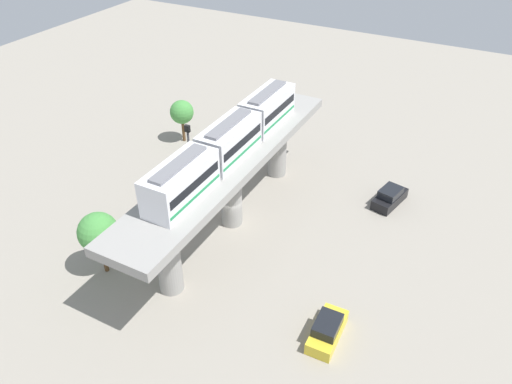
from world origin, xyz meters
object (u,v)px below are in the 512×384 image
at_px(tree_near_viaduct, 98,232).
at_px(train, 229,141).
at_px(parked_car_yellow, 327,330).
at_px(parked_car_black, 390,197).
at_px(signal_post, 191,169).
at_px(tree_mid_lot, 182,112).

bearing_deg(tree_near_viaduct, train, -119.75).
distance_m(train, parked_car_yellow, 16.84).
height_order(parked_car_yellow, parked_car_black, same).
bearing_deg(parked_car_yellow, parked_car_black, -90.05).
height_order(train, parked_car_black, train).
bearing_deg(parked_car_black, signal_post, 47.57).
relative_size(tree_near_viaduct, tree_mid_lot, 1.12).
bearing_deg(train, tree_mid_lot, -39.98).
height_order(train, tree_mid_lot, train).
height_order(parked_car_yellow, tree_near_viaduct, tree_near_viaduct).
xyz_separation_m(parked_car_yellow, tree_near_viaduct, (18.36, 2.15, 3.28)).
bearing_deg(train, parked_car_yellow, 146.92).
xyz_separation_m(parked_car_black, signal_post, (15.39, 10.70, 4.60)).
bearing_deg(train, tree_near_viaduct, 60.25).
distance_m(train, signal_post, 4.81).
height_order(tree_mid_lot, signal_post, signal_post).
xyz_separation_m(parked_car_black, tree_mid_lot, (24.74, -1.02, 2.90)).
relative_size(parked_car_black, signal_post, 0.47).
relative_size(parked_car_black, tree_near_viaduct, 0.80).
bearing_deg(parked_car_black, train, 51.65).
distance_m(parked_car_yellow, parked_car_black, 17.81).
bearing_deg(tree_near_viaduct, parked_car_yellow, -173.32).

